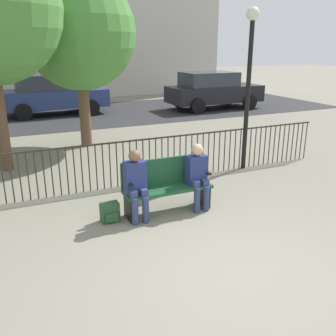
{
  "coord_description": "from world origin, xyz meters",
  "views": [
    {
      "loc": [
        -2.42,
        -3.41,
        2.75
      ],
      "look_at": [
        0.0,
        1.98,
        0.8
      ],
      "focal_mm": 40.0,
      "sensor_mm": 36.0,
      "label": 1
    }
  ],
  "objects_px": {
    "park_bench": "(166,184)",
    "parked_car_0": "(52,94)",
    "seated_person_0": "(136,182)",
    "lamp_post": "(250,65)",
    "tree_3": "(79,33)",
    "seated_person_1": "(197,173)",
    "backpack": "(110,212)",
    "parked_car_1": "(213,90)"
  },
  "relations": [
    {
      "from": "parked_car_0",
      "to": "parked_car_1",
      "type": "xyz_separation_m",
      "value": [
        6.74,
        -1.42,
        0.0
      ]
    },
    {
      "from": "backpack",
      "to": "lamp_post",
      "type": "distance_m",
      "value": 4.46
    },
    {
      "from": "park_bench",
      "to": "seated_person_1",
      "type": "relative_size",
      "value": 1.31
    },
    {
      "from": "park_bench",
      "to": "tree_3",
      "type": "relative_size",
      "value": 0.33
    },
    {
      "from": "lamp_post",
      "to": "parked_car_1",
      "type": "height_order",
      "value": "lamp_post"
    },
    {
      "from": "seated_person_0",
      "to": "parked_car_1",
      "type": "bearing_deg",
      "value": 53.28
    },
    {
      "from": "parked_car_0",
      "to": "park_bench",
      "type": "bearing_deg",
      "value": -87.58
    },
    {
      "from": "tree_3",
      "to": "parked_car_0",
      "type": "xyz_separation_m",
      "value": [
        -0.16,
        5.52,
        -2.19
      ]
    },
    {
      "from": "seated_person_1",
      "to": "tree_3",
      "type": "bearing_deg",
      "value": 99.04
    },
    {
      "from": "park_bench",
      "to": "parked_car_0",
      "type": "distance_m",
      "value": 10.53
    },
    {
      "from": "tree_3",
      "to": "lamp_post",
      "type": "distance_m",
      "value": 4.64
    },
    {
      "from": "seated_person_1",
      "to": "backpack",
      "type": "xyz_separation_m",
      "value": [
        -1.54,
        0.11,
        -0.5
      ]
    },
    {
      "from": "backpack",
      "to": "parked_car_0",
      "type": "height_order",
      "value": "parked_car_0"
    },
    {
      "from": "backpack",
      "to": "parked_car_0",
      "type": "relative_size",
      "value": 0.08
    },
    {
      "from": "parked_car_1",
      "to": "backpack",
      "type": "bearing_deg",
      "value": -128.72
    },
    {
      "from": "park_bench",
      "to": "tree_3",
      "type": "bearing_deg",
      "value": 93.25
    },
    {
      "from": "seated_person_1",
      "to": "backpack",
      "type": "relative_size",
      "value": 3.64
    },
    {
      "from": "seated_person_0",
      "to": "seated_person_1",
      "type": "height_order",
      "value": "seated_person_0"
    },
    {
      "from": "backpack",
      "to": "tree_3",
      "type": "bearing_deg",
      "value": 81.75
    },
    {
      "from": "park_bench",
      "to": "tree_3",
      "type": "xyz_separation_m",
      "value": [
        -0.28,
        4.99,
        2.55
      ]
    },
    {
      "from": "backpack",
      "to": "parked_car_0",
      "type": "xyz_separation_m",
      "value": [
        0.57,
        10.53,
        0.69
      ]
    },
    {
      "from": "lamp_post",
      "to": "park_bench",
      "type": "bearing_deg",
      "value": -151.31
    },
    {
      "from": "seated_person_1",
      "to": "park_bench",
      "type": "bearing_deg",
      "value": 166.37
    },
    {
      "from": "seated_person_1",
      "to": "tree_3",
      "type": "xyz_separation_m",
      "value": [
        -0.82,
        5.12,
        2.38
      ]
    },
    {
      "from": "seated_person_0",
      "to": "parked_car_0",
      "type": "bearing_deg",
      "value": 89.24
    },
    {
      "from": "backpack",
      "to": "lamp_post",
      "type": "relative_size",
      "value": 0.09
    },
    {
      "from": "park_bench",
      "to": "parked_car_1",
      "type": "distance_m",
      "value": 11.07
    },
    {
      "from": "seated_person_0",
      "to": "parked_car_0",
      "type": "distance_m",
      "value": 10.65
    },
    {
      "from": "parked_car_0",
      "to": "backpack",
      "type": "bearing_deg",
      "value": -93.08
    },
    {
      "from": "tree_3",
      "to": "parked_car_0",
      "type": "height_order",
      "value": "tree_3"
    },
    {
      "from": "lamp_post",
      "to": "parked_car_0",
      "type": "distance_m",
      "value": 9.7
    },
    {
      "from": "tree_3",
      "to": "seated_person_0",
      "type": "bearing_deg",
      "value": -93.37
    },
    {
      "from": "seated_person_0",
      "to": "tree_3",
      "type": "distance_m",
      "value": 5.65
    },
    {
      "from": "seated_person_1",
      "to": "backpack",
      "type": "bearing_deg",
      "value": 175.85
    },
    {
      "from": "lamp_post",
      "to": "parked_car_1",
      "type": "xyz_separation_m",
      "value": [
        3.69,
        7.67,
        -1.49
      ]
    },
    {
      "from": "seated_person_0",
      "to": "tree_3",
      "type": "bearing_deg",
      "value": 86.63
    },
    {
      "from": "park_bench",
      "to": "parked_car_1",
      "type": "height_order",
      "value": "parked_car_1"
    },
    {
      "from": "parked_car_1",
      "to": "lamp_post",
      "type": "bearing_deg",
      "value": -115.71
    },
    {
      "from": "seated_person_0",
      "to": "seated_person_1",
      "type": "xyz_separation_m",
      "value": [
        1.12,
        -0.0,
        -0.01
      ]
    },
    {
      "from": "tree_3",
      "to": "parked_car_0",
      "type": "bearing_deg",
      "value": 91.66
    },
    {
      "from": "park_bench",
      "to": "parked_car_0",
      "type": "relative_size",
      "value": 0.36
    },
    {
      "from": "seated_person_0",
      "to": "lamp_post",
      "type": "xyz_separation_m",
      "value": [
        3.19,
        1.55,
        1.67
      ]
    }
  ]
}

